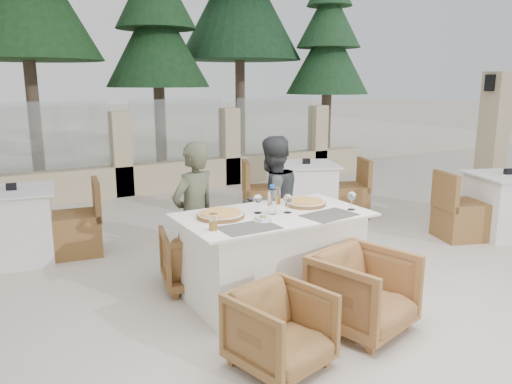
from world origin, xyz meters
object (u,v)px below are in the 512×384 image
olive_dish (263,218)px  diner_left (194,216)px  beer_glass_right (276,196)px  armchair_far_right (276,236)px  water_bottle (272,199)px  armchair_far_left (195,258)px  wine_glass_centre (258,203)px  beer_glass_left (213,222)px  bg_table_c (505,205)px  bg_table_b (306,191)px  armchair_near_left (281,330)px  bg_table_a (16,226)px  diner_right (272,204)px  pizza_left (221,215)px  pizza_right (306,203)px  dining_table (273,257)px  armchair_near_right (363,292)px  wine_glass_near (288,202)px  wine_glass_corner (352,200)px

olive_dish → diner_left: 0.80m
beer_glass_right → armchair_far_right: beer_glass_right is taller
water_bottle → olive_dish: bearing=-139.3°
armchair_far_left → diner_left: bearing=-156.3°
wine_glass_centre → armchair_far_right: bearing=46.7°
beer_glass_left → bg_table_c: bearing=5.1°
diner_left → bg_table_b: bearing=-169.2°
armchair_near_left → armchair_far_right: bearing=44.8°
water_bottle → bg_table_a: bearing=130.8°
diner_right → bg_table_b: bearing=-144.1°
pizza_left → bg_table_a: bearing=124.9°
beer_glass_right → pizza_right: bearing=-41.9°
pizza_left → pizza_right: (0.85, 0.00, -0.00)m
armchair_near_left → olive_dish: bearing=53.4°
wine_glass_centre → beer_glass_right: bearing=33.5°
dining_table → water_bottle: 0.51m
dining_table → armchair_near_right: dining_table is taller
wine_glass_near → bg_table_c: size_ratio=0.11×
armchair_far_right → armchair_near_left: (-0.96, -1.61, -0.05)m
armchair_far_right → bg_table_a: 2.74m
beer_glass_right → diner_left: bearing=156.5°
pizza_left → armchair_near_left: bearing=-94.1°
dining_table → diner_right: diner_right is taller
wine_glass_near → bg_table_a: size_ratio=0.11×
wine_glass_near → wine_glass_corner: bearing=-19.2°
pizza_left → beer_glass_right: bearing=15.5°
wine_glass_corner → water_bottle: bearing=161.4°
bg_table_c → diner_right: bearing=-170.6°
dining_table → olive_dish: 0.48m
olive_dish → bg_table_c: bearing=5.2°
armchair_near_right → diner_left: (-0.79, 1.40, 0.37)m
water_bottle → armchair_far_left: water_bottle is taller
wine_glass_centre → bg_table_c: bearing=1.6°
beer_glass_left → armchair_far_left: size_ratio=0.21×
olive_dish → armchair_near_right: olive_dish is taller
armchair_far_right → wine_glass_centre: bearing=25.1°
pizza_left → wine_glass_near: size_ratio=2.13×
armchair_near_right → armchair_near_left: bearing=173.0°
beer_glass_left → bg_table_b: bearing=42.6°
beer_glass_left → diner_right: bearing=38.6°
diner_left → diner_right: (0.84, 0.03, 0.00)m
pizza_left → armchair_far_left: (-0.04, 0.48, -0.52)m
armchair_far_left → wine_glass_centre: bearing=139.2°
dining_table → pizza_right: size_ratio=4.38×
bg_table_c → pizza_left: bearing=-161.5°
beer_glass_left → bg_table_c: beer_glass_left is taller
water_bottle → olive_dish: size_ratio=2.28×
wine_glass_centre → armchair_far_right: size_ratio=0.26×
armchair_far_right → armchair_near_right: bearing=63.2°
armchair_far_right → diner_right: bearing=7.1°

